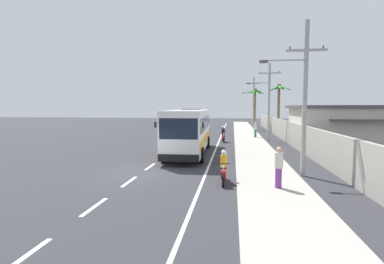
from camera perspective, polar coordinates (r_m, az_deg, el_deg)
ground_plane at (r=16.47m, az=-9.99°, el=-7.97°), size 160.00×160.00×0.00m
sidewalk_kerb at (r=25.59m, az=11.94°, el=-3.25°), size 3.20×90.00×0.14m
lane_markings at (r=30.48m, az=2.54°, el=-1.97°), size 3.70×71.28×0.01m
boundary_wall at (r=29.91m, az=18.72°, el=-0.26°), size 0.24×60.00×2.19m
coach_bus_foreground at (r=22.85m, az=-0.52°, el=0.55°), size 3.15×11.03×3.68m
motorcycle_beside_bus at (r=30.67m, az=6.10°, el=-0.69°), size 0.56×1.96×1.68m
motorcycle_trailing at (r=14.26m, az=6.17°, el=-7.28°), size 0.56×1.96×1.58m
pedestrian_near_kerb at (r=13.30m, az=16.52°, el=-6.44°), size 0.36×0.36×1.79m
pedestrian_midwalk at (r=34.81m, az=12.24°, el=0.55°), size 0.36×0.36×1.78m
utility_pole_nearest at (r=16.35m, az=20.81°, el=6.88°), size 3.37×0.24×8.06m
utility_pole_mid at (r=32.93m, az=14.60°, el=6.26°), size 3.71×0.24×8.37m
utility_pole_far at (r=49.59m, az=11.81°, el=5.76°), size 2.79×0.24×8.45m
palm_nearest at (r=46.13m, az=12.17°, el=6.23°), size 2.82×2.83×6.52m
palm_second at (r=38.61m, az=16.56°, el=6.20°), size 2.95×3.27×6.56m
roadside_building at (r=29.61m, az=30.80°, el=0.84°), size 12.52×7.83×3.79m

